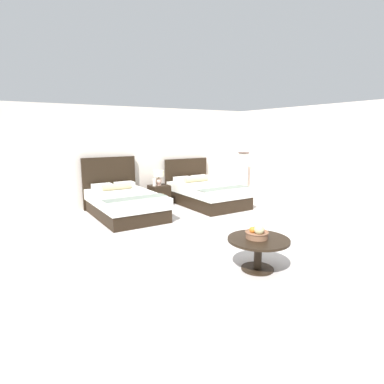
{
  "coord_description": "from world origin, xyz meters",
  "views": [
    {
      "loc": [
        -3.54,
        -4.97,
        1.93
      ],
      "look_at": [
        -0.16,
        0.58,
        0.7
      ],
      "focal_mm": 29.54,
      "sensor_mm": 36.0,
      "label": 1
    }
  ],
  "objects": [
    {
      "name": "floor_lamp_corner",
      "position": [
        2.81,
        2.43,
        0.67
      ],
      "size": [
        0.24,
        0.24,
        1.33
      ],
      "color": "black",
      "rests_on": "ground"
    },
    {
      "name": "coffee_table",
      "position": [
        -0.54,
        -1.84,
        0.35
      ],
      "size": [
        0.87,
        0.87,
        0.46
      ],
      "color": "black",
      "rests_on": "ground"
    },
    {
      "name": "bed_near_corner",
      "position": [
        1.15,
        2.0,
        0.31
      ],
      "size": [
        1.43,
        2.24,
        1.18
      ],
      "color": "black",
      "rests_on": "ground"
    },
    {
      "name": "nightstand",
      "position": [
        0.01,
        2.55,
        0.27
      ],
      "size": [
        0.49,
        0.49,
        0.55
      ],
      "color": "black",
      "rests_on": "ground"
    },
    {
      "name": "bed_near_window",
      "position": [
        -1.15,
        2.01,
        0.31
      ],
      "size": [
        1.41,
        2.21,
        1.32
      ],
      "color": "black",
      "rests_on": "ground"
    },
    {
      "name": "wall_back",
      "position": [
        0.0,
        3.17,
        1.3
      ],
      "size": [
        10.18,
        0.12,
        2.6
      ],
      "primitive_type": "cube",
      "color": "silver",
      "rests_on": "ground"
    },
    {
      "name": "vase",
      "position": [
        -0.13,
        2.51,
        0.65
      ],
      "size": [
        0.1,
        0.1,
        0.21
      ],
      "color": "beige",
      "rests_on": "nightstand"
    },
    {
      "name": "table_lamp",
      "position": [
        0.01,
        2.57,
        0.8
      ],
      "size": [
        0.3,
        0.3,
        0.39
      ],
      "color": "beige",
      "rests_on": "nightstand"
    },
    {
      "name": "wall_side_right",
      "position": [
        3.29,
        0.4,
        1.3
      ],
      "size": [
        0.12,
        5.55,
        2.6
      ],
      "primitive_type": "cube",
      "color": "silver",
      "rests_on": "ground"
    },
    {
      "name": "fruit_bowl",
      "position": [
        -0.55,
        -1.82,
        0.54
      ],
      "size": [
        0.33,
        0.33,
        0.22
      ],
      "color": "#885D42",
      "rests_on": "coffee_table"
    },
    {
      "name": "ground_plane",
      "position": [
        0.0,
        0.0,
        -0.01
      ],
      "size": [
        10.18,
        9.95,
        0.02
      ],
      "primitive_type": "cube",
      "color": "beige"
    }
  ]
}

